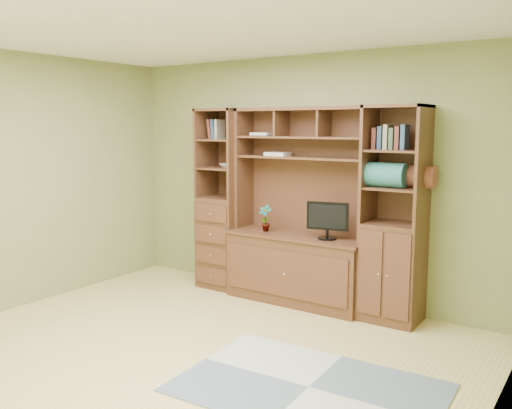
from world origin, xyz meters
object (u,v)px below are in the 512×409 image
Objects in this scene: right_tower at (394,215)px; monitor at (328,214)px; center_hutch at (297,207)px; left_tower at (223,199)px.

right_tower reaches higher than monitor.
center_hutch is at bearing -177.77° from right_tower.
right_tower is at bearing 0.00° from left_tower.
right_tower is 3.96× the size of monitor.
monitor is (1.37, -0.07, -0.04)m from left_tower.
center_hutch is 3.96× the size of monitor.
left_tower is 1.00× the size of right_tower.
left_tower is at bearing 164.68° from monitor.
right_tower is at bearing 2.23° from center_hutch.
center_hutch is 1.03m from right_tower.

